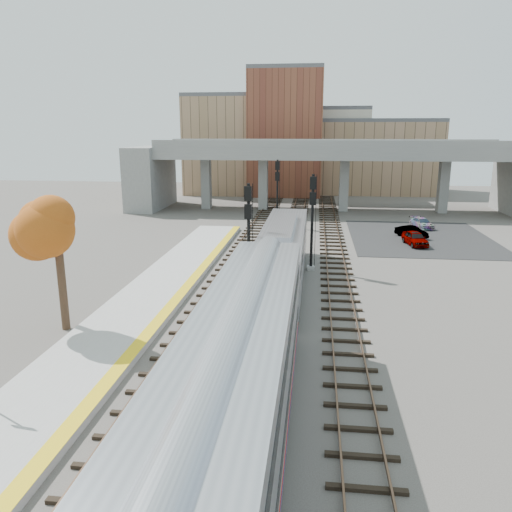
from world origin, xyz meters
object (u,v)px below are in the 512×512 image
(car_b, at_px, (411,232))
(locomotive, at_px, (283,252))
(signal_mast_mid, at_px, (312,223))
(car_a, at_px, (415,238))
(signal_mast_far, at_px, (277,193))
(coach, at_px, (227,430))
(signal_mast_near, at_px, (249,239))
(car_c, at_px, (422,223))
(tree, at_px, (56,227))

(car_b, bearing_deg, locomotive, -163.48)
(signal_mast_mid, relative_size, car_a, 1.91)
(locomotive, xyz_separation_m, signal_mast_far, (-2.10, 21.97, 1.54))
(coach, relative_size, car_a, 6.38)
(signal_mast_near, bearing_deg, signal_mast_far, 90.00)
(locomotive, xyz_separation_m, car_c, (14.17, 22.55, -1.68))
(car_a, bearing_deg, locomotive, -141.13)
(signal_mast_near, height_order, tree, tree)
(signal_mast_far, distance_m, tree, 33.31)
(signal_mast_mid, bearing_deg, locomotive, -118.16)
(tree, bearing_deg, signal_mast_mid, 45.85)
(car_a, distance_m, car_c, 9.35)
(tree, bearing_deg, signal_mast_near, 38.90)
(signal_mast_near, bearing_deg, car_c, 57.04)
(tree, distance_m, car_a, 33.32)
(signal_mast_far, height_order, car_a, signal_mast_far)
(signal_mast_near, bearing_deg, coach, -84.02)
(car_b, bearing_deg, car_c, 30.49)
(tree, bearing_deg, coach, -48.15)
(locomotive, relative_size, signal_mast_far, 2.53)
(coach, bearing_deg, signal_mast_near, 95.98)
(car_a, height_order, car_c, car_a)
(signal_mast_mid, height_order, car_a, signal_mast_mid)
(tree, height_order, car_c, tree)
(car_a, height_order, car_b, car_a)
(tree, relative_size, car_c, 2.01)
(signal_mast_mid, relative_size, tree, 0.96)
(signal_mast_far, bearing_deg, signal_mast_mid, -77.33)
(car_a, bearing_deg, signal_mast_far, 138.53)
(signal_mast_mid, bearing_deg, car_c, 57.10)
(signal_mast_near, xyz_separation_m, car_a, (13.87, 16.06, -3.02))
(car_c, bearing_deg, signal_mast_near, -137.96)
(coach, height_order, tree, tree)
(signal_mast_near, bearing_deg, car_b, 54.24)
(signal_mast_mid, xyz_separation_m, car_c, (12.17, 18.81, -3.19))
(coach, distance_m, car_a, 38.05)
(car_b, bearing_deg, signal_mast_mid, -165.25)
(signal_mast_mid, xyz_separation_m, signal_mast_far, (-4.10, 18.24, 0.03))
(coach, xyz_separation_m, signal_mast_far, (-2.10, 44.58, 1.02))
(signal_mast_near, distance_m, signal_mast_far, 24.52)
(tree, bearing_deg, signal_mast_far, 73.92)
(signal_mast_mid, bearing_deg, signal_mast_near, -123.13)
(coach, height_order, car_c, coach)
(signal_mast_far, relative_size, tree, 0.97)
(coach, relative_size, tree, 3.22)
(signal_mast_near, relative_size, signal_mast_mid, 0.99)
(signal_mast_far, bearing_deg, coach, -87.30)
(signal_mast_mid, distance_m, car_b, 17.04)
(locomotive, height_order, signal_mast_near, signal_mast_near)
(coach, height_order, signal_mast_near, signal_mast_near)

